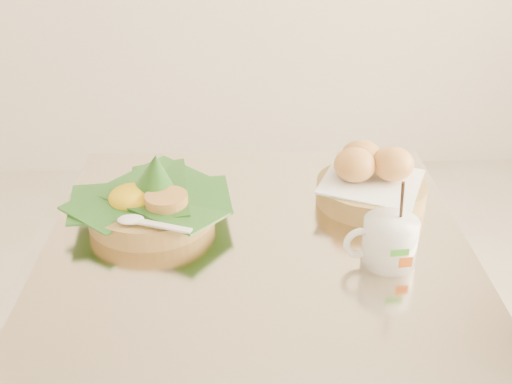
{
  "coord_description": "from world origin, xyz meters",
  "views": [
    {
      "loc": [
        0.06,
        -0.93,
        1.32
      ],
      "look_at": [
        0.12,
        0.01,
        0.82
      ],
      "focal_mm": 45.0,
      "sensor_mm": 36.0,
      "label": 1
    }
  ],
  "objects": [
    {
      "name": "cafe_table",
      "position": [
        0.12,
        -0.03,
        0.53
      ],
      "size": [
        0.73,
        0.73,
        0.75
      ],
      "rotation": [
        0.0,
        0.0,
        -0.04
      ],
      "color": "gray",
      "rests_on": "floor"
    },
    {
      "name": "rice_basket",
      "position": [
        -0.06,
        0.05,
        0.79
      ],
      "size": [
        0.27,
        0.27,
        0.14
      ],
      "rotation": [
        0.0,
        0.0,
        -0.09
      ],
      "color": "tan",
      "rests_on": "cafe_table"
    },
    {
      "name": "coffee_mug",
      "position": [
        0.32,
        -0.1,
        0.79
      ],
      "size": [
        0.12,
        0.09,
        0.15
      ],
      "rotation": [
        0.0,
        0.0,
        0.09
      ],
      "color": "white",
      "rests_on": "cafe_table"
    },
    {
      "name": "bread_basket",
      "position": [
        0.33,
        0.1,
        0.79
      ],
      "size": [
        0.22,
        0.22,
        0.1
      ],
      "rotation": [
        0.0,
        0.0,
        0.37
      ],
      "color": "tan",
      "rests_on": "cafe_table"
    }
  ]
}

